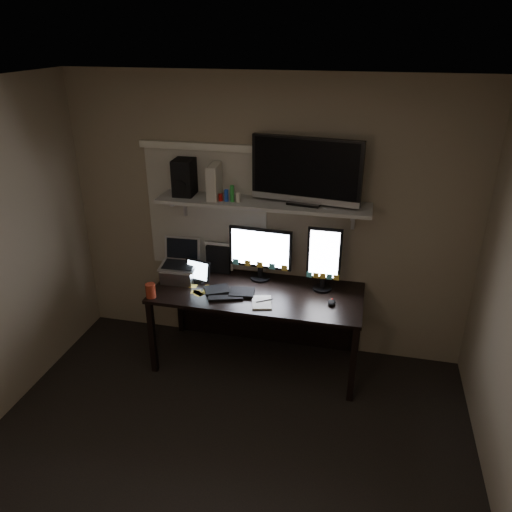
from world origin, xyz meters
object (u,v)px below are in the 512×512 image
(game_console, at_px, (215,181))
(tablet, at_px, (198,271))
(mouse, at_px, (332,302))
(cup, at_px, (151,291))
(monitor_portrait, at_px, (324,259))
(tv, at_px, (306,172))
(keyboard, at_px, (229,291))
(desk, at_px, (260,302))
(laptop, at_px, (178,262))
(monitor_landscape, at_px, (260,254))
(speaker, at_px, (184,177))

(game_console, bearing_deg, tablet, -137.83)
(mouse, relative_size, game_console, 0.35)
(cup, bearing_deg, mouse, 8.26)
(monitor_portrait, bearing_deg, tv, 166.06)
(keyboard, distance_m, mouse, 0.87)
(game_console, bearing_deg, mouse, -19.02)
(monitor_portrait, bearing_deg, tablet, -173.40)
(desk, xyz_separation_m, laptop, (-0.73, -0.08, 0.36))
(keyboard, relative_size, tv, 0.49)
(keyboard, bearing_deg, tablet, 140.69)
(mouse, bearing_deg, desk, 162.22)
(laptop, bearing_deg, monitor_landscape, 13.08)
(mouse, distance_m, tablet, 1.21)
(keyboard, bearing_deg, laptop, 148.85)
(mouse, distance_m, speaker, 1.63)
(tv, bearing_deg, monitor_landscape, -176.21)
(monitor_portrait, height_order, tv, tv)
(cup, bearing_deg, desk, 26.13)
(tablet, relative_size, laptop, 0.67)
(monitor_portrait, bearing_deg, cup, -160.87)
(desk, xyz_separation_m, speaker, (-0.69, 0.11, 1.08))
(monitor_landscape, distance_m, laptop, 0.73)
(game_console, distance_m, speaker, 0.28)
(tablet, bearing_deg, laptop, -163.85)
(cup, xyz_separation_m, game_console, (0.44, 0.50, 0.83))
(desk, distance_m, tablet, 0.63)
(keyboard, distance_m, speaker, 1.05)
(desk, distance_m, game_console, 1.15)
(speaker, bearing_deg, monitor_portrait, -4.95)
(desk, distance_m, laptop, 0.81)
(monitor_landscape, xyz_separation_m, speaker, (-0.67, -0.01, 0.66))
(mouse, xyz_separation_m, game_console, (-1.06, 0.28, 0.88))
(monitor_landscape, xyz_separation_m, game_console, (-0.39, -0.04, 0.64))
(monitor_portrait, relative_size, laptop, 1.58)
(monitor_portrait, distance_m, mouse, 0.38)
(monitor_landscape, relative_size, game_console, 1.98)
(laptop, relative_size, speaker, 1.18)
(desk, relative_size, cup, 14.67)
(keyboard, bearing_deg, tv, 9.21)
(desk, height_order, cup, cup)
(mouse, height_order, cup, cup)
(monitor_portrait, xyz_separation_m, tablet, (-1.09, -0.11, -0.18))
(mouse, bearing_deg, tv, 134.67)
(keyboard, xyz_separation_m, laptop, (-0.50, 0.12, 0.17))
(monitor_portrait, xyz_separation_m, tv, (-0.19, 0.05, 0.73))
(keyboard, bearing_deg, mouse, -17.59)
(desk, xyz_separation_m, tv, (0.35, 0.09, 1.20))
(keyboard, relative_size, speaker, 1.42)
(monitor_landscape, xyz_separation_m, monitor_portrait, (0.57, -0.08, 0.04))
(tablet, xyz_separation_m, tv, (0.90, 0.16, 0.91))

